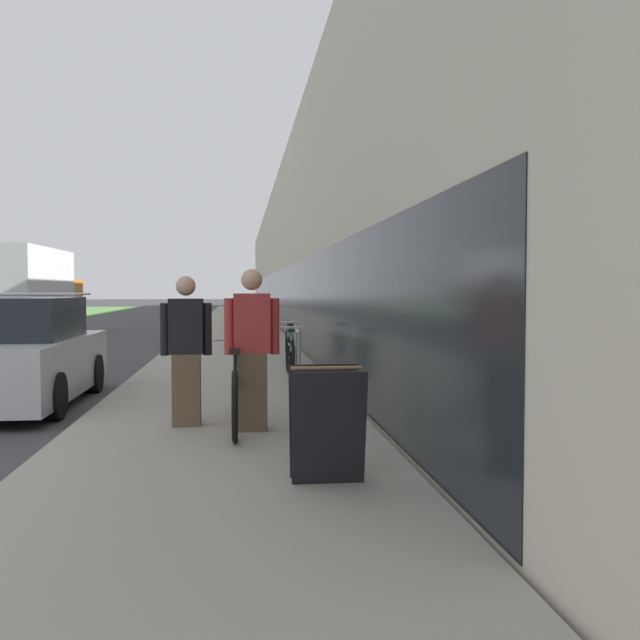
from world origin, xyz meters
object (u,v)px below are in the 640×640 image
(tandem_bicycle, at_px, (235,390))
(person_bystander, at_px, (186,351))
(bike_rack_hoop, at_px, (298,351))
(person_rider, at_px, (252,350))
(parked_sedan_curbside, at_px, (18,357))
(moving_truck, at_px, (21,293))
(sandwich_board_sign, at_px, (327,423))
(cruiser_bike_middle, at_px, (289,346))
(cruiser_bike_nearest, at_px, (290,355))

(tandem_bicycle, height_order, person_bystander, person_bystander)
(bike_rack_hoop, bearing_deg, person_rider, -101.91)
(bike_rack_hoop, bearing_deg, person_bystander, -113.88)
(bike_rack_hoop, height_order, parked_sedan_curbside, parked_sedan_curbside)
(moving_truck, bearing_deg, bike_rack_hoop, -58.68)
(person_rider, height_order, sandwich_board_sign, person_rider)
(bike_rack_hoop, distance_m, cruiser_bike_middle, 2.95)
(tandem_bicycle, xyz_separation_m, moving_truck, (-7.18, 16.78, 0.98))
(person_bystander, bearing_deg, moving_truck, 111.63)
(person_rider, bearing_deg, person_bystander, 154.05)
(sandwich_board_sign, bearing_deg, tandem_bicycle, 106.98)
(person_rider, xyz_separation_m, moving_truck, (-7.36, 17.11, 0.50))
(person_bystander, distance_m, moving_truck, 18.04)
(cruiser_bike_middle, distance_m, parked_sedan_curbside, 5.63)
(person_rider, bearing_deg, cruiser_bike_middle, 82.74)
(sandwich_board_sign, height_order, moving_truck, moving_truck)
(tandem_bicycle, distance_m, cruiser_bike_middle, 6.44)
(person_rider, xyz_separation_m, sandwich_board_sign, (0.55, -2.05, -0.41))
(cruiser_bike_middle, relative_size, sandwich_board_sign, 1.93)
(person_bystander, distance_m, parked_sedan_curbside, 3.50)
(parked_sedan_curbside, relative_size, moving_truck, 0.53)
(cruiser_bike_middle, xyz_separation_m, sandwich_board_sign, (-0.30, -8.72, 0.10))
(person_rider, distance_m, cruiser_bike_nearest, 4.74)
(cruiser_bike_nearest, xyz_separation_m, parked_sedan_curbside, (-3.94, -1.88, 0.20))
(tandem_bicycle, distance_m, parked_sedan_curbside, 3.91)
(cruiser_bike_middle, distance_m, moving_truck, 13.31)
(cruiser_bike_middle, relative_size, moving_truck, 0.23)
(person_bystander, relative_size, cruiser_bike_middle, 0.94)
(cruiser_bike_nearest, height_order, cruiser_bike_middle, cruiser_bike_nearest)
(person_rider, height_order, person_bystander, person_rider)
(person_bystander, bearing_deg, cruiser_bike_middle, 76.15)
(person_rider, bearing_deg, sandwich_board_sign, -75.08)
(person_rider, bearing_deg, parked_sedan_curbside, 139.10)
(cruiser_bike_middle, height_order, moving_truck, moving_truck)
(person_bystander, height_order, moving_truck, moving_truck)
(cruiser_bike_nearest, bearing_deg, parked_sedan_curbside, -154.50)
(sandwich_board_sign, relative_size, parked_sedan_curbside, 0.22)
(tandem_bicycle, relative_size, person_bystander, 1.56)
(tandem_bicycle, relative_size, bike_rack_hoop, 3.03)
(cruiser_bike_nearest, height_order, sandwich_board_sign, sandwich_board_sign)
(bike_rack_hoop, distance_m, parked_sedan_curbside, 4.11)
(person_rider, distance_m, sandwich_board_sign, 2.16)
(tandem_bicycle, relative_size, person_rider, 1.50)
(cruiser_bike_middle, relative_size, parked_sedan_curbside, 0.43)
(person_rider, relative_size, moving_truck, 0.22)
(parked_sedan_curbside, bearing_deg, tandem_bicycle, -39.03)
(cruiser_bike_middle, bearing_deg, moving_truck, 128.19)
(parked_sedan_curbside, bearing_deg, person_rider, -40.90)
(tandem_bicycle, relative_size, moving_truck, 0.34)
(person_rider, distance_m, person_bystander, 0.79)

